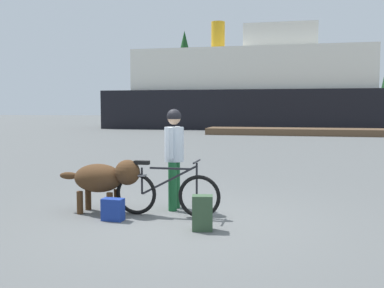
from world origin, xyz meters
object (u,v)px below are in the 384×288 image
bicycle (166,193)px  dog (105,178)px  ferry_boat (252,91)px  handbag_pannier (113,210)px  person_cyclist (174,150)px  backpack (202,213)px

bicycle → dog: (-1.02, -0.02, 0.20)m
dog → ferry_boat: bearing=90.6°
handbag_pannier → ferry_boat: ferry_boat is taller
person_cyclist → handbag_pannier: bearing=-127.4°
dog → ferry_boat: 29.85m
backpack → handbag_pannier: bearing=170.9°
dog → handbag_pannier: size_ratio=4.13×
bicycle → person_cyclist: (0.00, 0.48, 0.63)m
person_cyclist → backpack: 1.55m
person_cyclist → handbag_pannier: 1.43m
person_cyclist → ferry_boat: size_ratio=0.07×
dog → bicycle: bearing=1.1°
person_cyclist → dog: person_cyclist is taller
dog → handbag_pannier: (0.32, -0.42, -0.40)m
bicycle → ferry_boat: bearing=92.6°
backpack → ferry_boat: ferry_boat is taller
bicycle → backpack: bearing=-43.2°
person_cyclist → dog: 1.22m
dog → ferry_boat: size_ratio=0.06×
bicycle → person_cyclist: bearing=89.9°
person_cyclist → ferry_boat: bearing=92.6°
person_cyclist → ferry_boat: 29.34m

